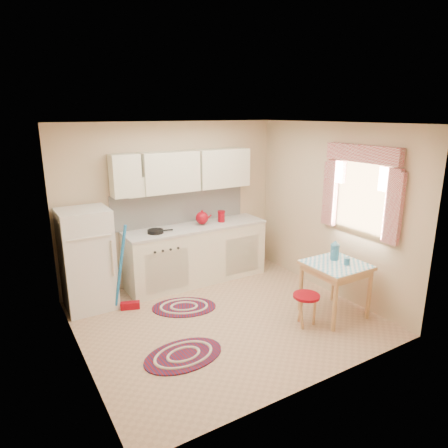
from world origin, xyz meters
The scene contains 14 objects.
room_shell centered at (0.16, 0.24, 1.60)m, with size 3.64×3.60×2.52m.
fridge centered at (-1.44, 1.25, 0.70)m, with size 0.65×0.60×1.40m, color silver.
broom centered at (-0.99, 0.90, 0.60)m, with size 0.28×0.12×1.20m, color #1D70B8, non-canonical shape.
base_cabinets centered at (0.25, 1.30, 0.44)m, with size 2.25×0.60×0.88m, color silver.
countertop centered at (0.25, 1.30, 0.90)m, with size 2.27×0.62×0.04m, color beige.
frying_pan centered at (-0.44, 1.25, 0.94)m, with size 0.23×0.23×0.05m, color black.
red_kettle centered at (0.36, 1.30, 1.03)m, with size 0.22×0.20×0.22m, color maroon, non-canonical shape.
red_canister centered at (0.71, 1.30, 1.00)m, with size 0.11×0.11×0.16m, color maroon.
table centered at (1.30, -0.64, 0.36)m, with size 0.72×0.72×0.72m, color tan.
stool centered at (0.79, -0.67, 0.21)m, with size 0.34×0.34×0.42m, color maroon.
coffee_pot centered at (1.39, -0.52, 0.86)m, with size 0.14×0.12×0.29m, color teal, non-canonical shape.
mug centered at (1.38, -0.74, 0.77)m, with size 0.08×0.08×0.10m, color teal.
rug_center centered at (-0.34, 0.55, 0.01)m, with size 0.89×0.59×0.02m, color maroon, non-canonical shape.
rug_left centered at (-0.84, -0.49, 0.01)m, with size 0.92×0.61×0.02m, color maroon, non-canonical shape.
Camera 1 is at (-2.45, -4.06, 2.62)m, focal length 32.00 mm.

